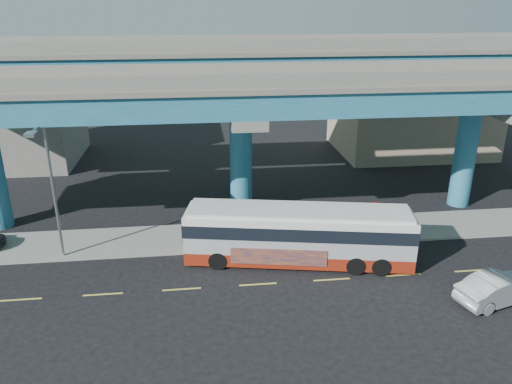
{
  "coord_description": "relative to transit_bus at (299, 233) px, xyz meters",
  "views": [
    {
      "loc": [
        -2.85,
        -22.97,
        14.05
      ],
      "look_at": [
        0.41,
        4.0,
        3.58
      ],
      "focal_mm": 35.0,
      "sensor_mm": 36.0,
      "label": 1
    }
  ],
  "objects": [
    {
      "name": "ground",
      "position": [
        -2.58,
        -1.91,
        -1.79
      ],
      "size": [
        120.0,
        120.0,
        0.0
      ],
      "primitive_type": "plane",
      "color": "black",
      "rests_on": "ground"
    },
    {
      "name": "transit_bus",
      "position": [
        0.0,
        0.0,
        0.0
      ],
      "size": [
        12.99,
        5.16,
        3.27
      ],
      "rotation": [
        0.0,
        0.0,
        -0.2
      ],
      "color": "maroon",
      "rests_on": "ground"
    },
    {
      "name": "sidewalk",
      "position": [
        -2.58,
        3.59,
        -1.72
      ],
      "size": [
        70.0,
        4.0,
        0.15
      ],
      "primitive_type": "cube",
      "color": "gray",
      "rests_on": "ground"
    },
    {
      "name": "building_concrete",
      "position": [
        -22.58,
        22.09,
        2.71
      ],
      "size": [
        12.0,
        10.0,
        9.0
      ],
      "primitive_type": "cube",
      "color": "gray",
      "rests_on": "ground"
    },
    {
      "name": "sedan",
      "position": [
        9.09,
        -5.2,
        -1.04
      ],
      "size": [
        4.05,
        5.42,
        1.5
      ],
      "primitive_type": "imported",
      "rotation": [
        0.0,
        0.0,
        1.86
      ],
      "color": "#A1A1A6",
      "rests_on": "ground"
    },
    {
      "name": "building_beige",
      "position": [
        15.42,
        21.07,
        1.72
      ],
      "size": [
        14.0,
        10.23,
        7.0
      ],
      "color": "tan",
      "rests_on": "ground"
    },
    {
      "name": "viaduct",
      "position": [
        -2.58,
        7.2,
        7.35
      ],
      "size": [
        52.0,
        12.4,
        11.7
      ],
      "color": "#1F5B77",
      "rests_on": "ground"
    },
    {
      "name": "street_lamp",
      "position": [
        -13.48,
        1.52,
        3.59
      ],
      "size": [
        0.5,
        2.61,
        8.08
      ],
      "color": "gray",
      "rests_on": "sidewalk"
    },
    {
      "name": "lane_markings",
      "position": [
        -2.58,
        -2.21,
        -1.78
      ],
      "size": [
        58.0,
        0.12,
        0.01
      ],
      "color": "#D8C64C",
      "rests_on": "ground"
    },
    {
      "name": "stop_sign",
      "position": [
        5.28,
        2.27,
        0.07
      ],
      "size": [
        0.72,
        0.13,
        2.4
      ],
      "rotation": [
        0.0,
        0.0,
        -0.26
      ],
      "color": "gray",
      "rests_on": "sidewalk"
    }
  ]
}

